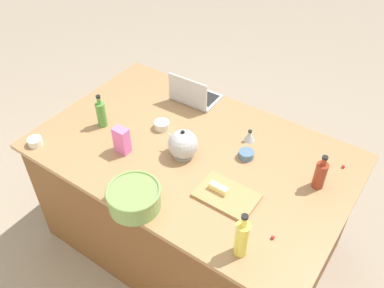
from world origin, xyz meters
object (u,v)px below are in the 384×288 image
Objects in this scene: bottle_soy at (320,175)px; ramekin_medium at (35,142)px; butter_stick_left at (219,188)px; laptop at (194,95)px; bottle_olive at (101,114)px; mixing_bowl_large at (133,197)px; bottle_oil at (242,238)px; candy_bag at (122,140)px; kitchen_timer at (250,136)px; ramekin_small at (162,125)px; ramekin_wide at (246,154)px; cutting_board at (227,196)px; kettle at (183,145)px.

bottle_soy is 2.47× the size of ramekin_medium.
bottle_soy reaches higher than butter_stick_left.
bottle_olive is (0.33, 0.56, 0.05)m from laptop.
laptop is at bearing -120.04° from ramekin_medium.
butter_stick_left is 1.18m from ramekin_medium.
mixing_bowl_large is 0.82m from ramekin_medium.
bottle_oil is 0.63m from bottle_soy.
laptop is 1.08m from ramekin_medium.
bottle_oil is at bearing 167.08° from candy_bag.
bottle_soy is (-1.35, -0.29, -0.00)m from bottle_olive.
butter_stick_left is (0.42, 0.35, -0.05)m from bottle_soy.
bottle_soy is at bearing 166.04° from kitchen_timer.
bottle_oil is at bearing 134.80° from laptop.
mixing_bowl_large is at bearing 115.00° from ramekin_small.
butter_stick_left is at bearing 175.74° from bottle_olive.
ramekin_small is 0.32m from candy_bag.
candy_bag is at bearing 3.79° from butter_stick_left.
cutting_board is at bearing 101.13° from ramekin_wide.
kettle is at bearing -32.56° from bottle_oil.
cutting_board is 3.61× the size of ramekin_wide.
ramekin_wide is at bearing -173.22° from ramekin_small.
bottle_olive is 1.38m from bottle_soy.
ramekin_small is 0.56m from kitchen_timer.
laptop is 0.65m from bottle_olive.
ramekin_small is (0.59, -0.26, -0.01)m from butter_stick_left.
kitchen_timer is (0.36, -0.74, -0.07)m from bottle_oil.
kitchen_timer is (-0.52, 0.15, -0.01)m from laptop.
bottle_olive is at bearing 59.29° from laptop.
mixing_bowl_large is at bearing 146.90° from bottle_olive.
butter_stick_left is at bearing -176.21° from candy_bag.
bottle_olive is 2.35× the size of ramekin_small.
cutting_board is (0.37, 0.35, -0.08)m from bottle_soy.
butter_stick_left is at bearing 40.15° from bottle_soy.
ramekin_wide is (-1.12, -0.64, 0.00)m from ramekin_medium.
kitchen_timer is at bearing -143.55° from ramekin_medium.
candy_bag is (0.33, -0.28, 0.02)m from mixing_bowl_large.
bottle_olive reaches higher than butter_stick_left.
butter_stick_left is (-0.60, 0.63, -0.01)m from laptop.
kitchen_timer is (0.13, -0.48, 0.03)m from cutting_board.
ramekin_medium is at bearing 29.62° from ramekin_wide.
bottle_olive is 2.99× the size of kitchen_timer.
bottle_olive reaches higher than mixing_bowl_large.
bottle_olive is at bearing 30.12° from ramekin_small.
ramekin_small is (0.88, -0.52, -0.08)m from bottle_oil.
ramekin_medium is 1.32m from kitchen_timer.
laptop reaches higher than cutting_board.
ramekin_small reaches higher than ramekin_wide.
bottle_oil is at bearing 115.87° from kitchen_timer.
kettle reaches higher than ramekin_small.
kitchen_timer is (0.07, -0.48, -0.00)m from butter_stick_left.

